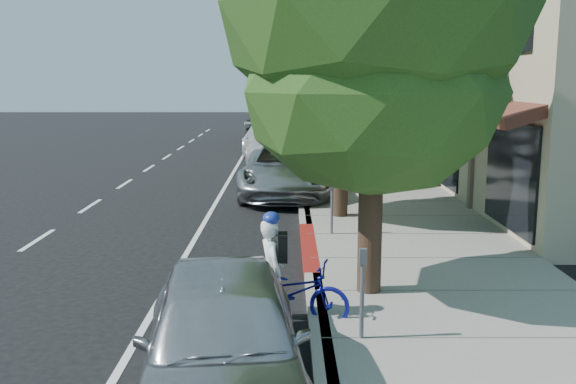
{
  "coord_description": "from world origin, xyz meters",
  "views": [
    {
      "loc": [
        -0.46,
        -12.29,
        3.64
      ],
      "look_at": [
        -0.45,
        0.7,
        1.35
      ],
      "focal_mm": 40.0,
      "sensor_mm": 36.0,
      "label": 1
    }
  ],
  "objects_px": {
    "street_tree_3": "(319,55)",
    "pedestrian": "(409,155)",
    "white_pickup": "(270,144)",
    "street_tree_4": "(313,69)",
    "bicycle": "(291,291)",
    "silver_suv": "(286,170)",
    "dark_suv_far": "(265,124)",
    "street_tree_0": "(375,14)",
    "cyclist": "(272,271)",
    "street_tree_1": "(342,39)",
    "street_tree_5": "(309,69)",
    "near_car_a": "(223,338)",
    "street_tree_2": "(327,50)",
    "dark_sedan": "(286,150)"
  },
  "relations": [
    {
      "from": "cyclist",
      "to": "bicycle",
      "type": "xyz_separation_m",
      "value": [
        0.3,
        0.0,
        -0.32
      ]
    },
    {
      "from": "near_car_a",
      "to": "dark_sedan",
      "type": "bearing_deg",
      "value": 82.05
    },
    {
      "from": "street_tree_0",
      "to": "silver_suv",
      "type": "height_order",
      "value": "street_tree_0"
    },
    {
      "from": "street_tree_1",
      "to": "cyclist",
      "type": "relative_size",
      "value": 4.86
    },
    {
      "from": "street_tree_0",
      "to": "pedestrian",
      "type": "distance_m",
      "value": 12.48
    },
    {
      "from": "dark_sedan",
      "to": "street_tree_1",
      "type": "bearing_deg",
      "value": -89.82
    },
    {
      "from": "cyclist",
      "to": "near_car_a",
      "type": "height_order",
      "value": "cyclist"
    },
    {
      "from": "street_tree_0",
      "to": "street_tree_5",
      "type": "bearing_deg",
      "value": 90.0
    },
    {
      "from": "street_tree_2",
      "to": "street_tree_3",
      "type": "xyz_separation_m",
      "value": [
        0.0,
        6.0,
        0.05
      ]
    },
    {
      "from": "street_tree_4",
      "to": "bicycle",
      "type": "xyz_separation_m",
      "value": [
        -1.3,
        -25.0,
        -3.69
      ]
    },
    {
      "from": "street_tree_5",
      "to": "silver_suv",
      "type": "distance_m",
      "value": 20.58
    },
    {
      "from": "near_car_a",
      "to": "pedestrian",
      "type": "height_order",
      "value": "pedestrian"
    },
    {
      "from": "cyclist",
      "to": "bicycle",
      "type": "relative_size",
      "value": 0.89
    },
    {
      "from": "street_tree_1",
      "to": "bicycle",
      "type": "xyz_separation_m",
      "value": [
        -1.3,
        -7.0,
        -4.16
      ]
    },
    {
      "from": "street_tree_1",
      "to": "pedestrian",
      "type": "xyz_separation_m",
      "value": [
        2.83,
        5.62,
        -3.57
      ]
    },
    {
      "from": "street_tree_2",
      "to": "street_tree_4",
      "type": "relative_size",
      "value": 1.08
    },
    {
      "from": "street_tree_5",
      "to": "white_pickup",
      "type": "height_order",
      "value": "street_tree_5"
    },
    {
      "from": "street_tree_2",
      "to": "near_car_a",
      "type": "xyz_separation_m",
      "value": [
        -2.08,
        -15.5,
        -3.84
      ]
    },
    {
      "from": "street_tree_5",
      "to": "bicycle",
      "type": "xyz_separation_m",
      "value": [
        -1.3,
        -31.0,
        -3.76
      ]
    },
    {
      "from": "street_tree_4",
      "to": "cyclist",
      "type": "relative_size",
      "value": 4.35
    },
    {
      "from": "street_tree_1",
      "to": "near_car_a",
      "type": "bearing_deg",
      "value": -102.37
    },
    {
      "from": "street_tree_4",
      "to": "cyclist",
      "type": "distance_m",
      "value": 25.28
    },
    {
      "from": "dark_suv_far",
      "to": "street_tree_0",
      "type": "bearing_deg",
      "value": -82.11
    },
    {
      "from": "silver_suv",
      "to": "dark_suv_far",
      "type": "distance_m",
      "value": 19.95
    },
    {
      "from": "street_tree_3",
      "to": "pedestrian",
      "type": "bearing_deg",
      "value": -66.08
    },
    {
      "from": "silver_suv",
      "to": "white_pickup",
      "type": "bearing_deg",
      "value": 97.06
    },
    {
      "from": "street_tree_3",
      "to": "dark_suv_far",
      "type": "relative_size",
      "value": 1.44
    },
    {
      "from": "dark_sedan",
      "to": "street_tree_4",
      "type": "bearing_deg",
      "value": 72.01
    },
    {
      "from": "street_tree_4",
      "to": "cyclist",
      "type": "height_order",
      "value": "street_tree_4"
    },
    {
      "from": "silver_suv",
      "to": "bicycle",
      "type": "bearing_deg",
      "value": -87.61
    },
    {
      "from": "street_tree_0",
      "to": "white_pickup",
      "type": "relative_size",
      "value": 1.31
    },
    {
      "from": "street_tree_3",
      "to": "silver_suv",
      "type": "distance_m",
      "value": 9.21
    },
    {
      "from": "dark_sedan",
      "to": "pedestrian",
      "type": "height_order",
      "value": "pedestrian"
    },
    {
      "from": "near_car_a",
      "to": "bicycle",
      "type": "bearing_deg",
      "value": 66.6
    },
    {
      "from": "street_tree_1",
      "to": "silver_suv",
      "type": "bearing_deg",
      "value": 110.46
    },
    {
      "from": "street_tree_5",
      "to": "dark_sedan",
      "type": "distance_m",
      "value": 14.02
    },
    {
      "from": "street_tree_2",
      "to": "silver_suv",
      "type": "height_order",
      "value": "street_tree_2"
    },
    {
      "from": "dark_suv_far",
      "to": "silver_suv",
      "type": "bearing_deg",
      "value": -83.53
    },
    {
      "from": "street_tree_5",
      "to": "bicycle",
      "type": "distance_m",
      "value": 31.25
    },
    {
      "from": "bicycle",
      "to": "near_car_a",
      "type": "bearing_deg",
      "value": 178.32
    },
    {
      "from": "street_tree_3",
      "to": "white_pickup",
      "type": "bearing_deg",
      "value": -174.37
    },
    {
      "from": "street_tree_0",
      "to": "street_tree_3",
      "type": "relative_size",
      "value": 1.0
    },
    {
      "from": "white_pickup",
      "to": "street_tree_3",
      "type": "bearing_deg",
      "value": -0.74
    },
    {
      "from": "white_pickup",
      "to": "dark_sedan",
      "type": "bearing_deg",
      "value": -66.8
    },
    {
      "from": "street_tree_3",
      "to": "pedestrian",
      "type": "xyz_separation_m",
      "value": [
        2.83,
        -6.38,
        -3.61
      ]
    },
    {
      "from": "street_tree_3",
      "to": "bicycle",
      "type": "distance_m",
      "value": 19.5
    },
    {
      "from": "street_tree_4",
      "to": "silver_suv",
      "type": "distance_m",
      "value": 14.7
    },
    {
      "from": "street_tree_3",
      "to": "bicycle",
      "type": "bearing_deg",
      "value": -93.91
    },
    {
      "from": "street_tree_0",
      "to": "cyclist",
      "type": "bearing_deg",
      "value": -147.99
    },
    {
      "from": "cyclist",
      "to": "dark_sedan",
      "type": "bearing_deg",
      "value": -17.77
    }
  ]
}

